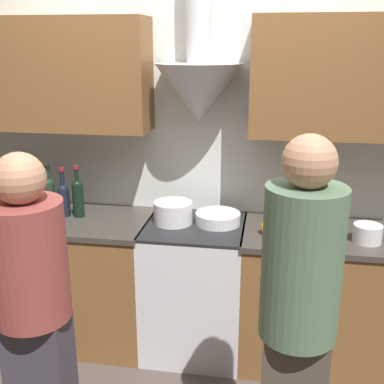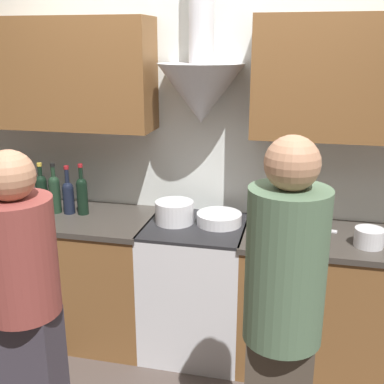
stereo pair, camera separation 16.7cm
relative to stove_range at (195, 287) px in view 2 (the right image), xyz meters
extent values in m
plane|color=#423833|center=(0.00, -0.33, -0.45)|extent=(12.00, 12.00, 0.00)
cube|color=silver|center=(0.00, 0.33, 0.85)|extent=(8.40, 0.06, 2.60)
cone|color=silver|center=(0.00, 0.15, 1.25)|extent=(0.54, 0.54, 0.36)
cylinder|color=silver|center=(0.00, 0.15, 1.76)|extent=(0.15, 0.15, 0.67)
cube|color=brown|center=(-0.98, 0.15, 1.35)|extent=(1.33, 0.32, 0.70)
cube|color=brown|center=(0.85, 0.15, 1.35)|extent=(1.06, 0.32, 0.70)
cube|color=brown|center=(-0.98, 0.00, -0.02)|extent=(1.33, 0.60, 0.85)
cube|color=#38332D|center=(-0.98, 0.00, 0.42)|extent=(1.36, 0.62, 0.03)
cube|color=brown|center=(0.85, 0.00, -0.02)|extent=(1.06, 0.60, 0.85)
cube|color=#38332D|center=(0.85, 0.00, 0.42)|extent=(1.09, 0.62, 0.03)
cube|color=silver|center=(0.00, 0.00, -0.01)|extent=(0.63, 0.60, 0.87)
cube|color=black|center=(0.00, -0.30, -0.05)|extent=(0.44, 0.01, 0.39)
cube|color=black|center=(0.00, 0.00, 0.43)|extent=(0.63, 0.60, 0.02)
cube|color=silver|center=(0.00, 0.27, 0.37)|extent=(0.63, 0.06, 0.10)
cylinder|color=black|center=(-1.39, 0.02, 0.53)|extent=(0.07, 0.07, 0.18)
cylinder|color=black|center=(-1.29, 0.02, 0.53)|extent=(0.08, 0.08, 0.19)
sphere|color=black|center=(-1.29, 0.02, 0.63)|extent=(0.07, 0.07, 0.07)
cylinder|color=black|center=(-1.29, 0.02, 0.69)|extent=(0.03, 0.03, 0.08)
cylinder|color=#234C33|center=(-1.29, 0.02, 0.74)|extent=(0.03, 0.03, 0.02)
cylinder|color=black|center=(-1.18, 0.03, 0.54)|extent=(0.07, 0.07, 0.20)
sphere|color=black|center=(-1.18, 0.03, 0.64)|extent=(0.07, 0.07, 0.07)
cylinder|color=black|center=(-1.18, 0.03, 0.70)|extent=(0.03, 0.03, 0.09)
cylinder|color=maroon|center=(-1.18, 0.03, 0.75)|extent=(0.03, 0.03, 0.02)
cylinder|color=black|center=(-1.07, 0.02, 0.55)|extent=(0.08, 0.08, 0.22)
sphere|color=black|center=(-1.07, 0.02, 0.66)|extent=(0.07, 0.07, 0.07)
cylinder|color=black|center=(-1.07, 0.02, 0.72)|extent=(0.03, 0.03, 0.08)
cylinder|color=gold|center=(-1.07, 0.02, 0.77)|extent=(0.03, 0.03, 0.02)
cylinder|color=black|center=(-0.98, 0.02, 0.55)|extent=(0.08, 0.08, 0.22)
sphere|color=black|center=(-0.98, 0.02, 0.66)|extent=(0.07, 0.07, 0.07)
cylinder|color=black|center=(-0.98, 0.02, 0.72)|extent=(0.03, 0.03, 0.09)
cylinder|color=black|center=(-0.98, 0.02, 0.77)|extent=(0.03, 0.03, 0.02)
cylinder|color=black|center=(-0.88, 0.03, 0.53)|extent=(0.08, 0.08, 0.18)
sphere|color=black|center=(-0.88, 0.03, 0.62)|extent=(0.07, 0.07, 0.07)
cylinder|color=black|center=(-0.88, 0.03, 0.69)|extent=(0.03, 0.03, 0.11)
cylinder|color=maroon|center=(-0.88, 0.03, 0.76)|extent=(0.03, 0.03, 0.02)
cylinder|color=black|center=(-0.78, 0.03, 0.55)|extent=(0.07, 0.07, 0.21)
sphere|color=black|center=(-0.78, 0.03, 0.66)|extent=(0.07, 0.07, 0.07)
cylinder|color=black|center=(-0.78, 0.03, 0.72)|extent=(0.03, 0.03, 0.09)
cylinder|color=maroon|center=(-0.78, 0.03, 0.78)|extent=(0.03, 0.03, 0.02)
cylinder|color=silver|center=(-0.14, 0.02, 0.51)|extent=(0.25, 0.25, 0.14)
cylinder|color=silver|center=(0.14, 0.05, 0.48)|extent=(0.29, 0.29, 0.07)
sphere|color=orange|center=(0.46, -0.08, 0.48)|extent=(0.09, 0.09, 0.09)
cylinder|color=silver|center=(1.03, -0.10, 0.49)|extent=(0.16, 0.16, 0.10)
cube|color=silver|center=(0.80, 0.08, 0.44)|extent=(0.14, 0.05, 0.01)
cube|color=black|center=(0.69, 0.09, 0.44)|extent=(0.09, 0.03, 0.01)
cylinder|color=brown|center=(-0.52, -1.12, 0.68)|extent=(0.32, 0.32, 0.52)
sphere|color=#AD7A5B|center=(-0.52, -1.12, 1.03)|extent=(0.21, 0.21, 0.21)
cylinder|color=#4C664C|center=(0.59, -1.09, 0.74)|extent=(0.31, 0.31, 0.62)
sphere|color=#AD7A5B|center=(0.59, -1.09, 1.14)|extent=(0.20, 0.20, 0.20)
camera|label=1|loc=(0.45, -2.81, 1.55)|focal=45.00mm
camera|label=2|loc=(0.61, -2.78, 1.55)|focal=45.00mm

